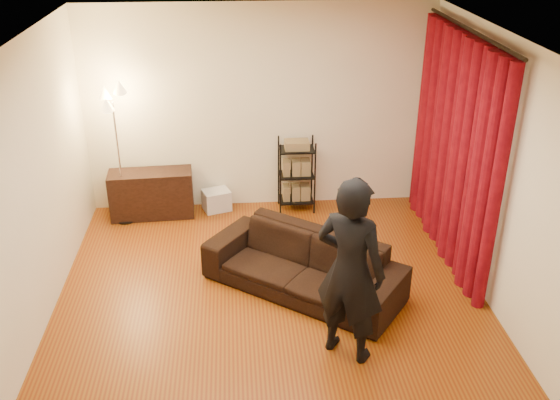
{
  "coord_description": "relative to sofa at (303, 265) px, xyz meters",
  "views": [
    {
      "loc": [
        -0.33,
        -5.27,
        3.82
      ],
      "look_at": [
        0.1,
        0.3,
        1.1
      ],
      "focal_mm": 40.0,
      "sensor_mm": 36.0,
      "label": 1
    }
  ],
  "objects": [
    {
      "name": "floor",
      "position": [
        -0.35,
        -0.33,
        -0.31
      ],
      "size": [
        5.0,
        5.0,
        0.0
      ],
      "primitive_type": "plane",
      "color": "brown",
      "rests_on": "ground"
    },
    {
      "name": "ceiling",
      "position": [
        -0.35,
        -0.33,
        2.39
      ],
      "size": [
        5.0,
        5.0,
        0.0
      ],
      "primitive_type": "plane",
      "rotation": [
        3.14,
        0.0,
        0.0
      ],
      "color": "white",
      "rests_on": "ground"
    },
    {
      "name": "wall_back",
      "position": [
        -0.35,
        2.17,
        1.04
      ],
      "size": [
        5.0,
        0.0,
        5.0
      ],
      "primitive_type": "plane",
      "rotation": [
        1.57,
        0.0,
        0.0
      ],
      "color": "#EEE5C6",
      "rests_on": "ground"
    },
    {
      "name": "wall_front",
      "position": [
        -0.35,
        -2.83,
        1.04
      ],
      "size": [
        5.0,
        0.0,
        5.0
      ],
      "primitive_type": "plane",
      "rotation": [
        -1.57,
        0.0,
        0.0
      ],
      "color": "#EEE5C6",
      "rests_on": "ground"
    },
    {
      "name": "wall_left",
      "position": [
        -2.6,
        -0.33,
        1.04
      ],
      "size": [
        0.0,
        5.0,
        5.0
      ],
      "primitive_type": "plane",
      "rotation": [
        1.57,
        0.0,
        1.57
      ],
      "color": "#EEE5C6",
      "rests_on": "ground"
    },
    {
      "name": "wall_right",
      "position": [
        1.9,
        -0.33,
        1.04
      ],
      "size": [
        0.0,
        5.0,
        5.0
      ],
      "primitive_type": "plane",
      "rotation": [
        1.57,
        0.0,
        -1.57
      ],
      "color": "#EEE5C6",
      "rests_on": "ground"
    },
    {
      "name": "curtain_rod",
      "position": [
        1.8,
        0.8,
        2.27
      ],
      "size": [
        0.04,
        2.65,
        0.04
      ],
      "primitive_type": "cylinder",
      "rotation": [
        1.57,
        0.0,
        0.0
      ],
      "color": "black",
      "rests_on": "wall_right"
    },
    {
      "name": "curtain",
      "position": [
        1.78,
        0.8,
        0.97
      ],
      "size": [
        0.22,
        2.65,
        2.55
      ],
      "primitive_type": null,
      "color": "maroon",
      "rests_on": "ground"
    },
    {
      "name": "sofa",
      "position": [
        0.0,
        0.0,
        0.0
      ],
      "size": [
        2.19,
        1.94,
        0.62
      ],
      "primitive_type": "imported",
      "rotation": [
        0.0,
        0.0,
        -0.65
      ],
      "color": "black",
      "rests_on": "ground"
    },
    {
      "name": "person",
      "position": [
        0.29,
        -1.05,
        0.58
      ],
      "size": [
        0.78,
        0.72,
        1.78
      ],
      "primitive_type": "imported",
      "rotation": [
        0.0,
        0.0,
        2.53
      ],
      "color": "black",
      "rests_on": "ground"
    },
    {
      "name": "media_cabinet",
      "position": [
        -1.79,
        1.9,
        0.0
      ],
      "size": [
        1.09,
        0.46,
        0.63
      ],
      "primitive_type": "cube",
      "rotation": [
        0.0,
        0.0,
        0.06
      ],
      "color": "black",
      "rests_on": "ground"
    },
    {
      "name": "storage_boxes",
      "position": [
        -0.95,
        1.98,
        -0.17
      ],
      "size": [
        0.42,
        0.38,
        0.29
      ],
      "primitive_type": null,
      "rotation": [
        0.0,
        0.0,
        0.37
      ],
      "color": "silver",
      "rests_on": "ground"
    },
    {
      "name": "wire_shelf",
      "position": [
        0.12,
        1.95,
        0.19
      ],
      "size": [
        0.52,
        0.42,
        1.0
      ],
      "primitive_type": null,
      "rotation": [
        0.0,
        0.0,
        -0.24
      ],
      "color": "black",
      "rests_on": "ground"
    },
    {
      "name": "floor_lamp",
      "position": [
        -2.13,
        1.78,
        0.59
      ],
      "size": [
        0.42,
        0.42,
        1.79
      ],
      "primitive_type": null,
      "rotation": [
        0.0,
        0.0,
        -0.39
      ],
      "color": "silver",
      "rests_on": "ground"
    }
  ]
}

